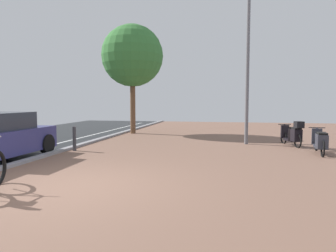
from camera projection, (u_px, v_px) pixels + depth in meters
The scene contains 6 objects.
ground at pixel (138, 191), 5.94m from camera, with size 21.00×40.00×0.13m.
scooter_near at pixel (320, 142), 9.93m from camera, with size 0.55×1.84×0.83m.
scooter_mid at pixel (293, 134), 11.70m from camera, with size 0.73×1.68×0.99m.
lamp_post at pixel (248, 55), 12.07m from camera, with size 0.20×0.52×6.31m.
street_tree at pixel (132, 56), 16.14m from camera, with size 3.18×3.18×5.62m.
bollard_far at pixel (74, 139), 10.63m from camera, with size 0.12×0.12×0.83m.
Camera 1 is at (3.11, -5.60, 1.68)m, focal length 33.45 mm.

